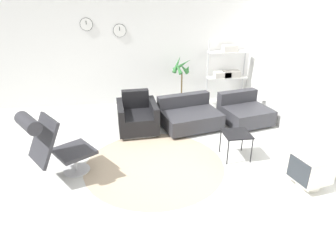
# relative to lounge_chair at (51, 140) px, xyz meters

# --- Properties ---
(ground_plane) EXTENTS (12.00, 12.00, 0.00)m
(ground_plane) POSITION_rel_lounge_chair_xyz_m (1.62, 0.20, -0.70)
(ground_plane) COLOR silver
(wall_back) EXTENTS (12.00, 0.09, 2.80)m
(wall_back) POSITION_rel_lounge_chair_xyz_m (1.62, 3.34, 0.71)
(wall_back) COLOR white
(wall_back) RESTS_ON ground_plane
(wall_right) EXTENTS (0.06, 12.00, 2.80)m
(wall_right) POSITION_rel_lounge_chair_xyz_m (4.53, 0.20, 0.70)
(wall_right) COLOR white
(wall_right) RESTS_ON ground_plane
(round_rug) EXTENTS (2.43, 2.43, 0.01)m
(round_rug) POSITION_rel_lounge_chair_xyz_m (1.60, 0.17, -0.69)
(round_rug) COLOR tan
(round_rug) RESTS_ON ground_plane
(lounge_chair) EXTENTS (1.14, 1.03, 1.18)m
(lounge_chair) POSITION_rel_lounge_chair_xyz_m (0.00, 0.00, 0.00)
(lounge_chair) COLOR #BCBCC1
(lounge_chair) RESTS_ON ground_plane
(armchair_red) EXTENTS (0.86, 0.94, 0.81)m
(armchair_red) POSITION_rel_lounge_chair_xyz_m (1.39, 1.62, -0.40)
(armchair_red) COLOR silver
(armchair_red) RESTS_ON ground_plane
(couch_low) EXTENTS (1.39, 1.19, 0.65)m
(couch_low) POSITION_rel_lounge_chair_xyz_m (2.53, 1.64, -0.46)
(couch_low) COLOR black
(couch_low) RESTS_ON ground_plane
(couch_second) EXTENTS (1.15, 1.14, 0.65)m
(couch_second) POSITION_rel_lounge_chair_xyz_m (3.82, 1.70, -0.46)
(couch_second) COLOR black
(couch_second) RESTS_ON ground_plane
(side_table) EXTENTS (0.47, 0.47, 0.49)m
(side_table) POSITION_rel_lounge_chair_xyz_m (3.08, 0.23, -0.26)
(side_table) COLOR black
(side_table) RESTS_ON ground_plane
(crt_television) EXTENTS (0.60, 0.58, 0.56)m
(crt_television) POSITION_rel_lounge_chair_xyz_m (3.91, -0.78, -0.39)
(crt_television) COLOR beige
(crt_television) RESTS_ON ground_plane
(potted_plant) EXTENTS (0.53, 0.49, 1.34)m
(potted_plant) POSITION_rel_lounge_chair_xyz_m (2.55, 2.72, -0.15)
(potted_plant) COLOR silver
(potted_plant) RESTS_ON ground_plane
(shelf_unit) EXTENTS (1.05, 0.28, 1.63)m
(shelf_unit) POSITION_rel_lounge_chair_xyz_m (3.83, 3.08, 0.26)
(shelf_unit) COLOR #BCBCC1
(shelf_unit) RESTS_ON ground_plane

